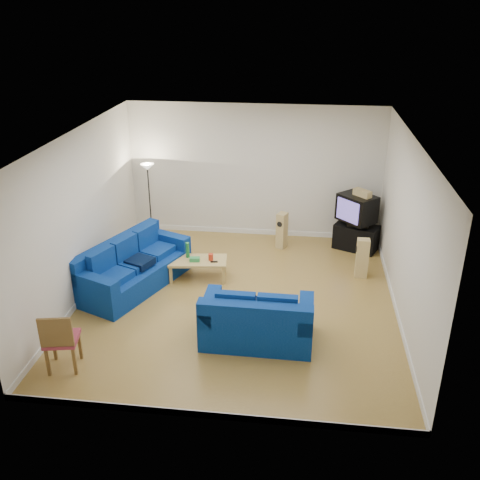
# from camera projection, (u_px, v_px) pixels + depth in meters

# --- Properties ---
(room) EXTENTS (6.01, 6.51, 3.21)m
(room) POSITION_uv_depth(u_px,v_px,m) (237.00, 227.00, 9.75)
(room) COLOR brown
(room) RESTS_ON ground
(sofa_three_seat) EXTENTS (1.95, 2.71, 0.96)m
(sofa_three_seat) POSITION_uv_depth(u_px,v_px,m) (132.00, 270.00, 10.77)
(sofa_three_seat) COLOR navy
(sofa_three_seat) RESTS_ON ground
(sofa_loveseat) EXTENTS (1.88, 1.07, 0.93)m
(sofa_loveseat) POSITION_uv_depth(u_px,v_px,m) (257.00, 324.00, 8.98)
(sofa_loveseat) COLOR navy
(sofa_loveseat) RESTS_ON ground
(coffee_table) EXTENTS (1.24, 0.72, 0.43)m
(coffee_table) POSITION_uv_depth(u_px,v_px,m) (198.00, 262.00, 11.04)
(coffee_table) COLOR tan
(coffee_table) RESTS_ON ground
(bottle) EXTENTS (0.10, 0.10, 0.33)m
(bottle) POSITION_uv_depth(u_px,v_px,m) (188.00, 250.00, 11.06)
(bottle) COLOR #197233
(bottle) RESTS_ON coffee_table
(tissue_box) EXTENTS (0.22, 0.14, 0.09)m
(tissue_box) POSITION_uv_depth(u_px,v_px,m) (195.00, 259.00, 10.94)
(tissue_box) COLOR green
(tissue_box) RESTS_ON coffee_table
(red_canister) EXTENTS (0.10, 0.10, 0.14)m
(red_canister) POSITION_uv_depth(u_px,v_px,m) (211.00, 257.00, 10.98)
(red_canister) COLOR red
(red_canister) RESTS_ON coffee_table
(remote) EXTENTS (0.15, 0.07, 0.02)m
(remote) POSITION_uv_depth(u_px,v_px,m) (214.00, 262.00, 10.92)
(remote) COLOR black
(remote) RESTS_ON coffee_table
(tv_stand) EXTENTS (1.10, 0.88, 0.59)m
(tv_stand) POSITION_uv_depth(u_px,v_px,m) (356.00, 237.00, 12.40)
(tv_stand) COLOR black
(tv_stand) RESTS_ON ground
(av_receiver) EXTENTS (0.54, 0.47, 0.11)m
(av_receiver) POSITION_uv_depth(u_px,v_px,m) (358.00, 223.00, 12.24)
(av_receiver) COLOR black
(av_receiver) RESTS_ON tv_stand
(television) EXTENTS (0.97, 0.98, 0.62)m
(television) POSITION_uv_depth(u_px,v_px,m) (357.00, 208.00, 12.12)
(television) COLOR black
(television) RESTS_ON av_receiver
(centre_speaker) EXTENTS (0.42, 0.42, 0.15)m
(centre_speaker) POSITION_uv_depth(u_px,v_px,m) (362.00, 193.00, 11.91)
(centre_speaker) COLOR tan
(centre_speaker) RESTS_ON television
(speaker_left) EXTENTS (0.28, 0.31, 0.85)m
(speaker_left) POSITION_uv_depth(u_px,v_px,m) (282.00, 230.00, 12.42)
(speaker_left) COLOR tan
(speaker_left) RESTS_ON ground
(speaker_right) EXTENTS (0.27, 0.20, 0.86)m
(speaker_right) POSITION_uv_depth(u_px,v_px,m) (362.00, 258.00, 11.09)
(speaker_right) COLOR tan
(speaker_right) RESTS_ON ground
(floor_lamp) EXTENTS (0.32, 0.32, 1.86)m
(floor_lamp) POSITION_uv_depth(u_px,v_px,m) (148.00, 177.00, 12.47)
(floor_lamp) COLOR black
(floor_lamp) RESTS_ON ground
(dining_chair) EXTENTS (0.58, 0.58, 1.04)m
(dining_chair) POSITION_uv_depth(u_px,v_px,m) (60.00, 339.00, 8.20)
(dining_chair) COLOR brown
(dining_chair) RESTS_ON ground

